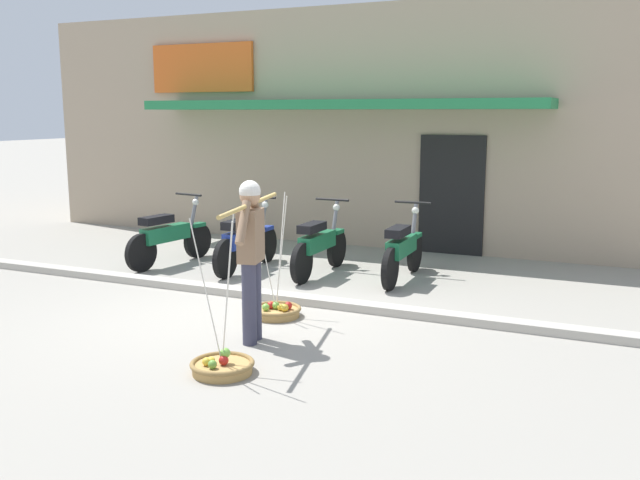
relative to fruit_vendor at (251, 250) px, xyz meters
name	(u,v)px	position (x,y,z in m)	size (l,w,h in m)	color
ground_plane	(247,314)	(-0.57, 0.86, -0.98)	(90.00, 90.00, 0.00)	gray
sidewalk_curb	(275,296)	(-0.57, 1.56, -0.93)	(20.00, 0.24, 0.10)	#AEA89C
fruit_vendor	(251,250)	(0.00, 0.00, 0.00)	(0.45, 1.84, 1.70)	#38384C
fruit_basket_left_side	(222,365)	(0.20, -0.92, -0.90)	(0.60, 0.60, 1.45)	#B2894C
fruit_basket_right_side	(276,310)	(-0.20, 0.91, -0.90)	(0.60, 0.60, 1.45)	#B2894C
motorcycle_nearest_shop	(169,237)	(-3.07, 2.75, -0.53)	(0.54, 1.81, 1.09)	black
motorcycle_second_in_row	(245,241)	(-1.78, 2.90, -0.53)	(0.54, 1.82, 1.09)	black
motorcycle_third_in_row	(319,245)	(-0.63, 3.08, -0.53)	(0.54, 1.82, 1.09)	black
motorcycle_end_of_row	(403,250)	(0.60, 3.25, -0.53)	(0.54, 1.82, 1.09)	black
storefront_building	(390,125)	(-1.22, 7.96, 1.12)	(13.00, 6.00, 4.20)	tan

